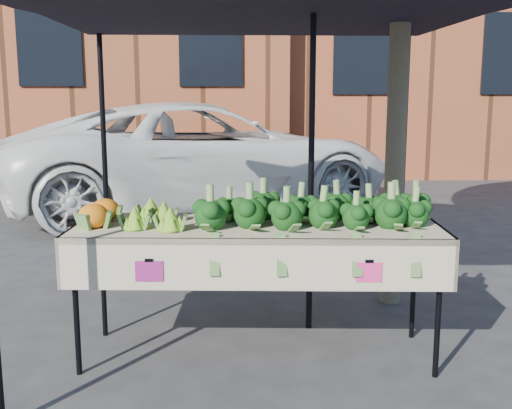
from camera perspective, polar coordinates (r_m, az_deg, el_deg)
name	(u,v)px	position (r m, az deg, el deg)	size (l,w,h in m)	color
ground	(248,353)	(4.34, -0.74, -13.53)	(90.00, 90.00, 0.00)	#2B2B2D
table	(257,291)	(4.15, 0.10, -7.98)	(2.44, 0.93, 0.90)	#C4B49B
canopy	(262,146)	(4.52, 0.60, 5.41)	(3.16, 3.16, 2.74)	black
broccoli_heap	(316,205)	(4.07, 5.59, -0.03)	(1.59, 0.56, 0.25)	#0A330C
romanesco_cluster	(155,210)	(4.08, -9.28, -0.51)	(0.42, 0.56, 0.19)	#7BAA35
cauliflower_pair	(100,211)	(4.17, -14.27, -0.59)	(0.22, 0.42, 0.17)	orange
vehicle	(200,12)	(9.45, -5.21, 17.34)	(2.71, 1.63, 5.87)	white
street_tree	(401,15)	(5.20, 13.25, 16.73)	(2.40, 2.40, 4.73)	#1E4C14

